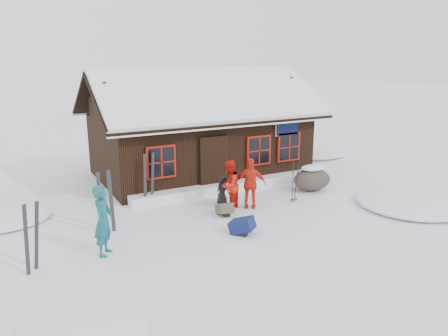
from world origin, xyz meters
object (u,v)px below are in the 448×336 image
(skier_teal, at_px, (103,221))
(ski_pair_left, at_px, (32,239))
(backpack_blue, at_px, (242,228))
(skier_crouched, at_px, (222,190))
(backpack_olive, at_px, (224,211))
(skier_orange_left, at_px, (229,185))
(skier_orange_right, at_px, (251,184))
(boulder, at_px, (312,179))
(ski_poles, at_px, (295,182))

(skier_teal, xyz_separation_m, ski_pair_left, (-1.65, -0.07, -0.11))
(skier_teal, height_order, backpack_blue, skier_teal)
(skier_teal, distance_m, ski_pair_left, 1.66)
(skier_crouched, relative_size, backpack_olive, 1.77)
(skier_crouched, distance_m, ski_pair_left, 6.37)
(skier_orange_left, height_order, skier_crouched, skier_orange_left)
(ski_pair_left, relative_size, backpack_blue, 2.65)
(skier_orange_left, relative_size, skier_orange_right, 0.98)
(skier_orange_right, bearing_deg, backpack_olive, 43.34)
(boulder, distance_m, ski_pair_left, 9.87)
(ski_pair_left, xyz_separation_m, backpack_blue, (5.33, -0.44, -0.62))
(ski_pair_left, height_order, ski_poles, ski_pair_left)
(boulder, relative_size, ski_pair_left, 0.87)
(skier_teal, xyz_separation_m, backpack_olive, (3.93, 1.00, -0.75))
(skier_crouched, relative_size, ski_pair_left, 0.59)
(boulder, bearing_deg, skier_orange_left, -173.60)
(skier_teal, height_order, backpack_olive, skier_teal)
(skier_orange_left, height_order, backpack_blue, skier_orange_left)
(backpack_blue, distance_m, backpack_olive, 1.53)
(skier_orange_right, distance_m, boulder, 3.14)
(skier_crouched, height_order, boulder, skier_crouched)
(boulder, bearing_deg, skier_teal, -167.27)
(skier_teal, relative_size, backpack_blue, 2.82)
(ski_poles, bearing_deg, boulder, 28.78)
(skier_teal, bearing_deg, skier_orange_right, -44.64)
(boulder, bearing_deg, skier_orange_right, -167.97)
(skier_orange_left, xyz_separation_m, backpack_blue, (-0.64, -1.91, -0.65))
(skier_orange_right, bearing_deg, skier_crouched, -18.35)
(skier_teal, distance_m, backpack_olive, 4.12)
(boulder, xyz_separation_m, backpack_blue, (-4.35, -2.32, -0.26))
(skier_orange_left, xyz_separation_m, backpack_olive, (-0.39, -0.40, -0.67))
(skier_crouched, xyz_separation_m, ski_poles, (2.28, -0.91, 0.18))
(skier_teal, bearing_deg, ski_pair_left, 124.70)
(skier_orange_right, xyz_separation_m, ski_pair_left, (-6.63, -1.24, -0.04))
(skier_orange_right, bearing_deg, backpack_blue, 86.59)
(skier_crouched, bearing_deg, skier_teal, -168.99)
(boulder, relative_size, backpack_blue, 2.29)
(backpack_blue, height_order, backpack_olive, backpack_blue)
(skier_orange_left, distance_m, boulder, 3.75)
(skier_orange_right, xyz_separation_m, ski_poles, (1.67, -0.11, -0.16))
(ski_poles, bearing_deg, backpack_olive, -178.82)
(ski_pair_left, bearing_deg, skier_teal, -32.44)
(backpack_olive, bearing_deg, boulder, 18.51)
(skier_teal, height_order, skier_crouched, skier_teal)
(skier_crouched, bearing_deg, backpack_olive, -127.68)
(skier_orange_right, height_order, boulder, skier_orange_right)
(skier_orange_left, relative_size, boulder, 1.12)
(skier_orange_right, xyz_separation_m, skier_crouched, (-0.61, 0.81, -0.34))
(boulder, relative_size, ski_poles, 1.02)
(ski_poles, xyz_separation_m, backpack_olive, (-2.72, -0.06, -0.53))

